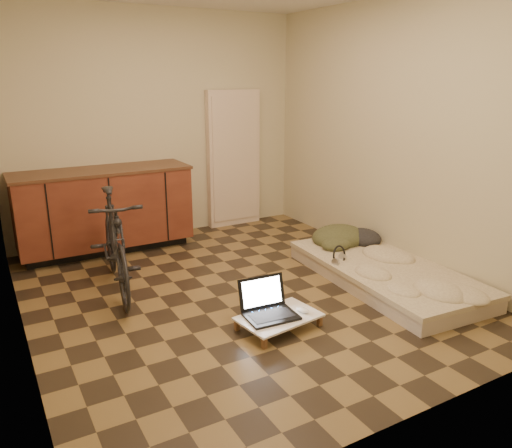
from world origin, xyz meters
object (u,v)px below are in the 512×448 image
lap_desk (279,317)px  laptop (268,308)px  bicycle (115,238)px  futon (385,273)px

lap_desk → laptop: bearing=124.8°
bicycle → laptop: bearing=-49.1°
futon → lap_desk: bearing=-164.7°
futon → laptop: 1.42m
futon → lap_desk: (-1.35, -0.28, 0.00)m
futon → lap_desk: size_ratio=3.06×
bicycle → laptop: size_ratio=3.77×
bicycle → lap_desk: size_ratio=2.34×
lap_desk → laptop: 0.11m
laptop → lap_desk: bearing=-43.0°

